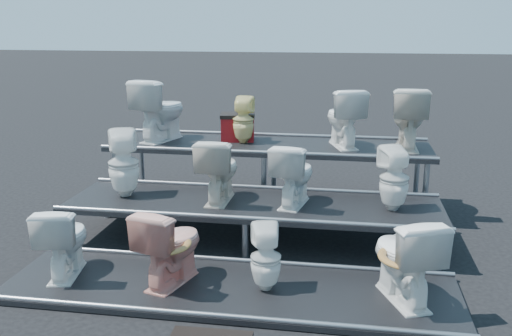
% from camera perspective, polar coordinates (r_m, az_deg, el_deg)
% --- Properties ---
extents(ground, '(80.00, 80.00, 0.00)m').
position_cam_1_polar(ground, '(6.59, -0.31, -7.26)').
color(ground, black).
rests_on(ground, ground).
extents(tier_front, '(4.20, 1.20, 0.06)m').
position_cam_1_polar(tier_front, '(5.41, -2.69, -12.01)').
color(tier_front, black).
rests_on(tier_front, ground).
extents(tier_mid, '(4.20, 1.20, 0.46)m').
position_cam_1_polar(tier_mid, '(6.51, -0.31, -5.38)').
color(tier_mid, black).
rests_on(tier_mid, ground).
extents(tier_back, '(4.20, 1.20, 0.86)m').
position_cam_1_polar(tier_back, '(7.67, 1.32, -0.71)').
color(tier_back, black).
rests_on(tier_back, ground).
extents(toilet_0, '(0.51, 0.76, 0.71)m').
position_cam_1_polar(toilet_0, '(5.79, -18.67, -6.81)').
color(toilet_0, white).
rests_on(toilet_0, tier_front).
extents(toilet_1, '(0.61, 0.82, 0.75)m').
position_cam_1_polar(toilet_1, '(5.38, -8.53, -7.61)').
color(toilet_1, '#E99D8C').
rests_on(toilet_1, tier_front).
extents(toilet_2, '(0.34, 0.34, 0.62)m').
position_cam_1_polar(toilet_2, '(5.21, 0.99, -8.95)').
color(toilet_2, white).
rests_on(toilet_2, tier_front).
extents(toilet_3, '(0.70, 0.89, 0.80)m').
position_cam_1_polar(toilet_3, '(5.16, 14.60, -8.64)').
color(toilet_3, white).
rests_on(toilet_3, tier_front).
extents(toilet_4, '(0.46, 0.46, 0.78)m').
position_cam_1_polar(toilet_4, '(6.74, -13.11, 0.45)').
color(toilet_4, white).
rests_on(toilet_4, tier_mid).
extents(toilet_5, '(0.41, 0.72, 0.73)m').
position_cam_1_polar(toilet_5, '(6.40, -3.76, -0.16)').
color(toilet_5, beige).
rests_on(toilet_5, tier_mid).
extents(toilet_6, '(0.51, 0.75, 0.70)m').
position_cam_1_polar(toilet_6, '(6.27, 3.79, -0.60)').
color(toilet_6, white).
rests_on(toilet_6, tier_mid).
extents(toilet_7, '(0.41, 0.41, 0.69)m').
position_cam_1_polar(toilet_7, '(6.27, 13.66, -1.04)').
color(toilet_7, white).
rests_on(toilet_7, tier_mid).
extents(toilet_8, '(0.69, 0.92, 0.84)m').
position_cam_1_polar(toilet_8, '(7.84, -9.56, 5.77)').
color(toilet_8, white).
rests_on(toilet_8, tier_back).
extents(toilet_9, '(0.28, 0.29, 0.62)m').
position_cam_1_polar(toilet_9, '(7.57, -1.28, 4.82)').
color(toilet_9, '#F1E193').
rests_on(toilet_9, tier_back).
extents(toilet_10, '(0.63, 0.84, 0.76)m').
position_cam_1_polar(toilet_10, '(7.43, 8.76, 5.01)').
color(toilet_10, white).
rests_on(toilet_10, tier_back).
extents(toilet_11, '(0.45, 0.78, 0.79)m').
position_cam_1_polar(toilet_11, '(7.46, 15.00, 4.85)').
color(toilet_11, beige).
rests_on(toilet_11, tier_back).
extents(red_crate, '(0.49, 0.41, 0.32)m').
position_cam_1_polar(red_crate, '(7.78, -1.83, 3.95)').
color(red_crate, maroon).
rests_on(red_crate, tier_back).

